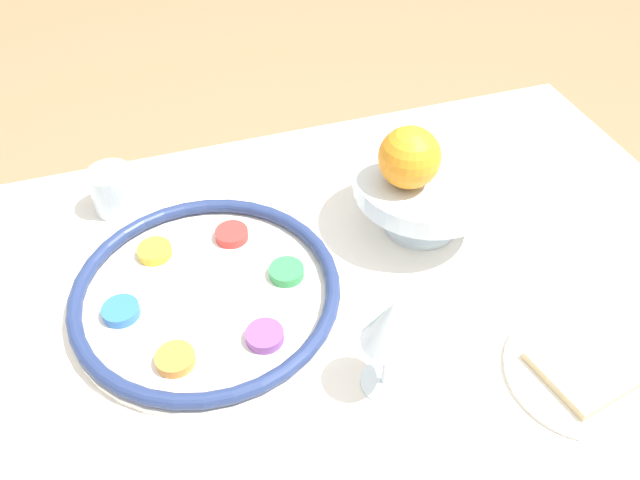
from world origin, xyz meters
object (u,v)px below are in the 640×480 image
at_px(fruit_stand, 426,186).
at_px(orange_fruit, 410,158).
at_px(wine_glass, 387,327).
at_px(bread_plate, 581,371).
at_px(cup_mid, 114,190).
at_px(seder_plate, 206,292).

xyz_separation_m(fruit_stand, orange_fruit, (-0.04, -0.01, 0.06)).
height_order(wine_glass, bread_plate, wine_glass).
xyz_separation_m(orange_fruit, cup_mid, (-0.39, 0.19, -0.11)).
distance_m(seder_plate, cup_mid, 0.25).
distance_m(seder_plate, fruit_stand, 0.34).
xyz_separation_m(wine_glass, fruit_stand, (0.16, 0.24, -0.03)).
xyz_separation_m(fruit_stand, cup_mid, (-0.43, 0.18, -0.04)).
bearing_deg(seder_plate, cup_mid, 113.13).
height_order(seder_plate, orange_fruit, orange_fruit).
xyz_separation_m(wine_glass, cup_mid, (-0.27, 0.42, -0.07)).
bearing_deg(seder_plate, wine_glass, -48.72).
relative_size(wine_glass, bread_plate, 0.81).
height_order(wine_glass, fruit_stand, wine_glass).
distance_m(bread_plate, cup_mid, 0.70).
height_order(fruit_stand, bread_plate, fruit_stand).
relative_size(fruit_stand, bread_plate, 1.15).
distance_m(wine_glass, bread_plate, 0.26).
distance_m(wine_glass, cup_mid, 0.51).
relative_size(wine_glass, cup_mid, 2.08).
height_order(seder_plate, fruit_stand, fruit_stand).
height_order(fruit_stand, cup_mid, fruit_stand).
xyz_separation_m(seder_plate, fruit_stand, (0.33, 0.05, 0.06)).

